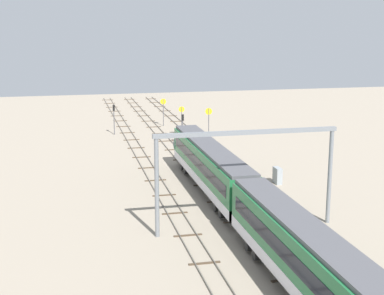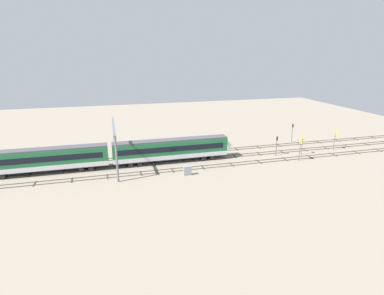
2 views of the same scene
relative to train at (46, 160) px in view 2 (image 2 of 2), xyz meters
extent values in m
plane|color=gray|center=(29.62, 0.00, -2.66)|extent=(158.85, 158.85, 0.00)
cube|color=#59544C|center=(29.62, -5.63, -2.58)|extent=(142.85, 0.07, 0.16)
cube|color=#59544C|center=(29.62, -4.19, -2.58)|extent=(142.85, 0.07, 0.16)
cube|color=#473828|center=(-1.43, -4.91, -2.62)|extent=(0.24, 2.40, 0.08)
cube|color=#473828|center=(4.78, -4.91, -2.62)|extent=(0.24, 2.40, 0.08)
cube|color=#473828|center=(10.99, -4.91, -2.62)|extent=(0.24, 2.40, 0.08)
cube|color=#473828|center=(17.20, -4.91, -2.62)|extent=(0.24, 2.40, 0.08)
cube|color=#473828|center=(23.41, -4.91, -2.62)|extent=(0.24, 2.40, 0.08)
cube|color=#473828|center=(29.62, -4.91, -2.62)|extent=(0.24, 2.40, 0.08)
cube|color=#473828|center=(35.83, -4.91, -2.62)|extent=(0.24, 2.40, 0.08)
cube|color=#473828|center=(42.04, -4.91, -2.62)|extent=(0.24, 2.40, 0.08)
cube|color=#473828|center=(48.26, -4.91, -2.62)|extent=(0.24, 2.40, 0.08)
cube|color=#473828|center=(54.47, -4.91, -2.62)|extent=(0.24, 2.40, 0.08)
cube|color=#473828|center=(60.68, -4.91, -2.62)|extent=(0.24, 2.40, 0.08)
cube|color=#473828|center=(66.89, -4.91, -2.62)|extent=(0.24, 2.40, 0.08)
cube|color=#473828|center=(73.10, -4.91, -2.62)|extent=(0.24, 2.40, 0.08)
cube|color=#59544C|center=(29.62, -0.72, -2.58)|extent=(142.85, 0.07, 0.16)
cube|color=#59544C|center=(29.62, 0.72, -2.58)|extent=(142.85, 0.07, 0.16)
cube|color=#473828|center=(-3.11, 0.00, -2.62)|extent=(0.24, 2.40, 0.08)
cube|color=#473828|center=(2.84, 0.00, -2.62)|extent=(0.24, 2.40, 0.08)
cube|color=#473828|center=(8.79, 0.00, -2.62)|extent=(0.24, 2.40, 0.08)
cube|color=#473828|center=(14.74, 0.00, -2.62)|extent=(0.24, 2.40, 0.08)
cube|color=#473828|center=(20.69, 0.00, -2.62)|extent=(0.24, 2.40, 0.08)
cube|color=#473828|center=(26.65, 0.00, -2.62)|extent=(0.24, 2.40, 0.08)
cube|color=#473828|center=(32.60, 0.00, -2.62)|extent=(0.24, 2.40, 0.08)
cube|color=#473828|center=(38.55, 0.00, -2.62)|extent=(0.24, 2.40, 0.08)
cube|color=#473828|center=(44.50, 0.00, -2.62)|extent=(0.24, 2.40, 0.08)
cube|color=#473828|center=(50.46, 0.00, -2.62)|extent=(0.24, 2.40, 0.08)
cube|color=#473828|center=(56.41, 0.00, -2.62)|extent=(0.24, 2.40, 0.08)
cube|color=#473828|center=(62.36, 0.00, -2.62)|extent=(0.24, 2.40, 0.08)
cube|color=#473828|center=(68.31, 0.00, -2.62)|extent=(0.24, 2.40, 0.08)
cube|color=#473828|center=(74.26, 0.00, -2.62)|extent=(0.24, 2.40, 0.08)
cube|color=#59544C|center=(29.62, 4.19, -2.58)|extent=(142.85, 0.07, 0.16)
cube|color=#59544C|center=(29.62, 5.63, -2.58)|extent=(142.85, 0.07, 0.16)
cube|color=#473828|center=(-4.66, 4.91, -2.62)|extent=(0.24, 2.40, 0.08)
cube|color=#473828|center=(1.05, 4.91, -2.62)|extent=(0.24, 2.40, 0.08)
cube|color=#473828|center=(6.77, 4.91, -2.62)|extent=(0.24, 2.40, 0.08)
cube|color=#473828|center=(12.48, 4.91, -2.62)|extent=(0.24, 2.40, 0.08)
cube|color=#473828|center=(18.19, 4.91, -2.62)|extent=(0.24, 2.40, 0.08)
cube|color=#473828|center=(23.91, 4.91, -2.62)|extent=(0.24, 2.40, 0.08)
cube|color=#473828|center=(29.62, 4.91, -2.62)|extent=(0.24, 2.40, 0.08)
cube|color=#473828|center=(35.34, 4.91, -2.62)|extent=(0.24, 2.40, 0.08)
cube|color=#473828|center=(41.05, 4.91, -2.62)|extent=(0.24, 2.40, 0.08)
cube|color=#473828|center=(46.77, 4.91, -2.62)|extent=(0.24, 2.40, 0.08)
cube|color=#473828|center=(52.48, 4.91, -2.62)|extent=(0.24, 2.40, 0.08)
cube|color=#473828|center=(58.19, 4.91, -2.62)|extent=(0.24, 2.40, 0.08)
cube|color=#473828|center=(63.91, 4.91, -2.62)|extent=(0.24, 2.40, 0.08)
cube|color=#473828|center=(69.62, 4.91, -2.62)|extent=(0.24, 2.40, 0.08)
cube|color=#473828|center=(75.34, 4.91, -2.62)|extent=(0.24, 2.40, 0.08)
cube|color=#473828|center=(81.05, 4.91, -2.62)|extent=(0.24, 2.40, 0.08)
cube|color=#1E6638|center=(24.20, 0.00, 0.20)|extent=(24.00, 2.90, 3.60)
cube|color=silver|center=(24.20, 0.00, -1.15)|extent=(24.00, 2.94, 0.90)
cube|color=#4C4C51|center=(24.20, 0.00, 2.15)|extent=(24.00, 2.50, 0.30)
cube|color=black|center=(24.20, -1.46, 0.63)|extent=(22.00, 0.04, 1.10)
cube|color=black|center=(24.20, 1.46, 0.63)|extent=(22.00, 0.04, 1.10)
cylinder|color=black|center=(15.62, 0.00, -2.05)|extent=(0.90, 2.70, 0.90)
cylinder|color=black|center=(17.42, 0.00, -2.05)|extent=(0.90, 2.70, 0.90)
cylinder|color=black|center=(30.98, 0.00, -2.05)|extent=(0.90, 2.70, 0.90)
cylinder|color=black|center=(32.78, 0.00, -2.05)|extent=(0.90, 2.70, 0.90)
cube|color=#1E6638|center=(-0.60, 0.00, 0.20)|extent=(24.00, 2.90, 3.60)
cube|color=silver|center=(-0.60, 0.00, -1.15)|extent=(24.00, 2.94, 0.90)
cube|color=#4C4C51|center=(-0.60, 0.00, 2.15)|extent=(24.00, 2.50, 0.30)
cube|color=black|center=(-0.60, -1.46, 0.63)|extent=(22.00, 0.04, 1.10)
cube|color=black|center=(-0.60, 1.46, 0.63)|extent=(22.00, 0.04, 1.10)
cylinder|color=black|center=(-7.38, 0.00, -2.05)|extent=(0.90, 2.70, 0.90)
cylinder|color=black|center=(6.18, 0.00, -2.05)|extent=(0.90, 2.70, 0.90)
cylinder|color=black|center=(7.98, 0.00, -2.05)|extent=(0.90, 2.70, 0.90)
cone|color=silver|center=(37.00, 0.00, 0.02)|extent=(1.60, 3.24, 3.24)
cylinder|color=slate|center=(12.88, -7.82, 1.49)|extent=(0.36, 0.36, 8.29)
cylinder|color=slate|center=(12.88, 7.41, 1.49)|extent=(0.36, 0.36, 8.29)
cube|color=slate|center=(12.88, -0.20, 5.81)|extent=(0.40, 15.83, 0.35)
cylinder|color=#4C4C51|center=(63.06, -1.83, -0.34)|extent=(0.12, 0.12, 4.64)
cylinder|color=yellow|center=(63.10, -1.83, 1.54)|extent=(0.05, 0.98, 0.98)
cube|color=black|center=(63.13, -1.83, 1.54)|extent=(0.02, 0.44, 0.12)
cylinder|color=#4C4C51|center=(50.52, -6.58, -0.30)|extent=(0.12, 0.12, 4.72)
cylinder|color=yellow|center=(50.56, -6.58, 1.60)|extent=(0.05, 1.02, 1.02)
cube|color=black|center=(50.59, -6.58, 1.60)|extent=(0.02, 0.46, 0.12)
cylinder|color=#4C4C51|center=(53.52, -3.04, -0.34)|extent=(0.12, 0.12, 4.64)
cylinder|color=yellow|center=(53.56, -3.04, 1.59)|extent=(0.05, 0.88, 0.88)
cube|color=black|center=(53.59, -3.04, 1.59)|extent=(0.02, 0.40, 0.12)
cylinder|color=#4C4C51|center=(57.38, 7.01, -0.76)|extent=(0.14, 0.14, 3.80)
cube|color=black|center=(57.38, 7.01, 1.59)|extent=(0.20, 0.32, 0.90)
sphere|color=green|center=(57.49, 7.01, 1.79)|extent=(0.20, 0.20, 0.20)
sphere|color=#262626|center=(57.49, 7.01, 1.39)|extent=(0.20, 0.20, 0.20)
cylinder|color=#4C4C51|center=(47.69, -1.99, -0.90)|extent=(0.14, 0.14, 3.51)
cube|color=black|center=(47.69, -1.99, 1.30)|extent=(0.20, 0.32, 0.90)
sphere|color=red|center=(47.80, -1.99, 1.50)|extent=(0.20, 0.20, 0.20)
sphere|color=#262626|center=(47.80, -1.99, 1.11)|extent=(0.20, 0.20, 0.20)
cube|color=gray|center=(25.62, -8.02, -1.77)|extent=(1.47, 0.62, 1.78)
cube|color=#333333|center=(26.36, -8.02, -1.50)|extent=(0.02, 0.44, 0.24)
camera|label=1|loc=(-30.90, 14.33, 14.72)|focal=53.05mm
camera|label=2|loc=(12.16, -60.56, 19.44)|focal=28.90mm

